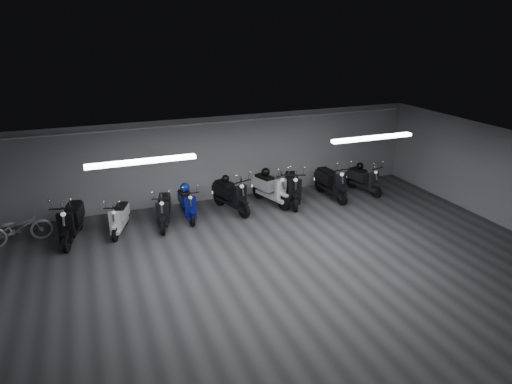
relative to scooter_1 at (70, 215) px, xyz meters
name	(u,v)px	position (x,y,z in m)	size (l,w,h in m)	color
floor	(283,267)	(4.73, -3.41, -0.75)	(14.00, 10.00, 0.01)	#343437
ceiling	(285,157)	(4.73, -3.41, 2.06)	(14.00, 10.00, 0.01)	gray
back_wall	(221,158)	(4.73, 1.60, 0.66)	(14.00, 0.01, 2.80)	gray
front_wall	(437,352)	(4.73, -8.41, 0.66)	(14.00, 0.01, 2.80)	gray
right_wall	(507,179)	(11.74, -3.41, 0.66)	(0.01, 10.00, 2.80)	gray
fluor_strip_left	(142,161)	(1.73, -2.41, 2.00)	(2.40, 0.18, 0.08)	white
fluor_strip_right	(372,138)	(7.73, -2.41, 2.00)	(2.40, 0.18, 0.08)	white
conduit	(221,122)	(4.73, 1.51, 1.88)	(0.05, 0.05, 13.60)	white
scooter_1	(70,215)	(0.00, 0.00, 0.00)	(0.67, 2.00, 1.49)	black
scooter_2	(119,213)	(1.25, 0.02, -0.14)	(0.54, 1.61, 1.20)	white
scooter_3	(164,205)	(2.50, 0.04, -0.08)	(0.59, 1.78, 1.33)	black
scooter_4	(187,199)	(3.25, 0.31, -0.11)	(0.56, 1.69, 1.26)	#0A0F62
scooter_5	(231,190)	(4.66, 0.36, -0.01)	(0.65, 1.96, 1.46)	black
scooter_6	(271,183)	(6.06, 0.48, -0.02)	(0.65, 1.94, 1.45)	white
scooter_7	(293,182)	(6.74, 0.25, 0.00)	(0.67, 2.00, 1.49)	black
scooter_8	(331,177)	(8.17, 0.25, 0.00)	(0.66, 1.99, 1.48)	black
scooter_9	(364,175)	(9.51, 0.29, -0.10)	(0.57, 1.72, 1.28)	black
bicycle	(17,225)	(-1.35, 0.31, -0.20)	(0.60, 1.69, 1.09)	silver
helmet_0	(266,172)	(5.98, 0.74, 0.29)	(0.28, 0.28, 0.28)	black
helmet_1	(185,187)	(3.25, 0.54, 0.18)	(0.29, 0.29, 0.29)	#0D2499
helmet_2	(225,179)	(4.57, 0.62, 0.28)	(0.24, 0.24, 0.24)	black
helmet_3	(360,166)	(9.46, 0.53, 0.18)	(0.25, 0.25, 0.25)	black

